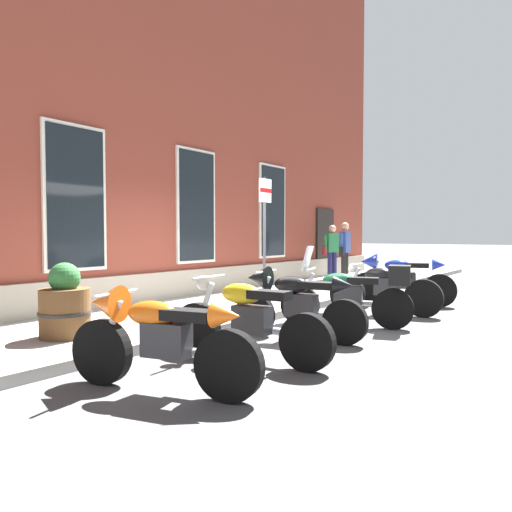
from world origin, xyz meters
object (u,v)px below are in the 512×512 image
object	(u,v)px
pedestrian_blue_top	(345,249)
barrel_planter	(65,306)
motorcycle_green_touring	(352,293)
motorcycle_yellow_naked	(247,320)
parking_sign	(265,223)
pedestrian_striped_shirt	(332,249)
motorcycle_black_sport	(293,300)
motorcycle_blue_sport	(398,277)
motorcycle_black_naked	(383,289)
motorcycle_orange_sport	(155,334)

from	to	relation	value
pedestrian_blue_top	barrel_planter	world-z (taller)	pedestrian_blue_top
motorcycle_green_touring	pedestrian_blue_top	distance (m)	6.07
motorcycle_yellow_naked	parking_sign	size ratio (longest dim) A/B	0.88
pedestrian_blue_top	pedestrian_striped_shirt	world-z (taller)	pedestrian_blue_top
motorcycle_black_sport	motorcycle_blue_sport	bearing A→B (deg)	-0.65
pedestrian_blue_top	parking_sign	size ratio (longest dim) A/B	0.70
motorcycle_black_naked	barrel_planter	bearing A→B (deg)	154.28
motorcycle_green_touring	motorcycle_black_naked	distance (m)	1.47
motorcycle_yellow_naked	motorcycle_blue_sport	distance (m)	5.47
parking_sign	motorcycle_yellow_naked	bearing A→B (deg)	-148.52
motorcycle_orange_sport	motorcycle_black_naked	distance (m)	5.52
motorcycle_yellow_naked	barrel_planter	world-z (taller)	barrel_planter
motorcycle_blue_sport	parking_sign	size ratio (longest dim) A/B	0.86
motorcycle_green_touring	parking_sign	bearing A→B (deg)	79.83
motorcycle_blue_sport	barrel_planter	bearing A→B (deg)	160.67
motorcycle_yellow_naked	motorcycle_black_naked	world-z (taller)	motorcycle_yellow_naked
motorcycle_orange_sport	pedestrian_striped_shirt	size ratio (longest dim) A/B	1.22
motorcycle_yellow_naked	pedestrian_striped_shirt	world-z (taller)	pedestrian_striped_shirt
motorcycle_black_naked	pedestrian_blue_top	world-z (taller)	pedestrian_blue_top
motorcycle_orange_sport	motorcycle_green_touring	size ratio (longest dim) A/B	0.97
motorcycle_orange_sport	barrel_planter	xyz separation A→B (m)	(0.56, 2.31, -0.01)
motorcycle_green_touring	pedestrian_blue_top	size ratio (longest dim) A/B	1.22
motorcycle_yellow_naked	pedestrian_blue_top	size ratio (longest dim) A/B	1.27
motorcycle_yellow_naked	motorcycle_green_touring	distance (m)	2.69
motorcycle_black_sport	pedestrian_striped_shirt	size ratio (longest dim) A/B	1.22
motorcycle_blue_sport	motorcycle_yellow_naked	bearing A→B (deg)	-178.31
barrel_planter	motorcycle_yellow_naked	bearing A→B (deg)	-71.22
motorcycle_black_sport	motorcycle_black_naked	bearing A→B (deg)	-4.76
motorcycle_black_sport	motorcycle_green_touring	size ratio (longest dim) A/B	0.97
motorcycle_orange_sport	motorcycle_green_touring	bearing A→B (deg)	-1.85
motorcycle_yellow_naked	motorcycle_blue_sport	size ratio (longest dim) A/B	1.03
motorcycle_orange_sport	motorcycle_black_sport	distance (m)	2.72
parking_sign	barrel_planter	xyz separation A→B (m)	(-3.84, 0.50, -1.16)
barrel_planter	motorcycle_blue_sport	bearing A→B (deg)	-19.33
motorcycle_black_sport	pedestrian_blue_top	distance (m)	7.18
motorcycle_black_sport	parking_sign	xyz separation A→B (m)	(1.68, 1.65, 1.13)
motorcycle_orange_sport	parking_sign	bearing A→B (deg)	22.35
motorcycle_black_sport	barrel_planter	bearing A→B (deg)	135.00
motorcycle_black_sport	pedestrian_striped_shirt	distance (m)	8.15
motorcycle_black_sport	parking_sign	world-z (taller)	parking_sign
motorcycle_green_touring	parking_sign	world-z (taller)	parking_sign
pedestrian_blue_top	pedestrian_striped_shirt	size ratio (longest dim) A/B	1.03
pedestrian_blue_top	barrel_planter	distance (m)	8.91
motorcycle_orange_sport	motorcycle_black_naked	size ratio (longest dim) A/B	0.96
motorcycle_black_naked	motorcycle_yellow_naked	bearing A→B (deg)	179.65
pedestrian_blue_top	motorcycle_yellow_naked	bearing A→B (deg)	-161.99
motorcycle_blue_sport	motorcycle_black_naked	bearing A→B (deg)	-171.93
pedestrian_striped_shirt	barrel_planter	world-z (taller)	pedestrian_striped_shirt
motorcycle_blue_sport	pedestrian_striped_shirt	xyz separation A→B (m)	(3.36, 3.24, 0.46)
motorcycle_yellow_naked	barrel_planter	size ratio (longest dim) A/B	2.19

